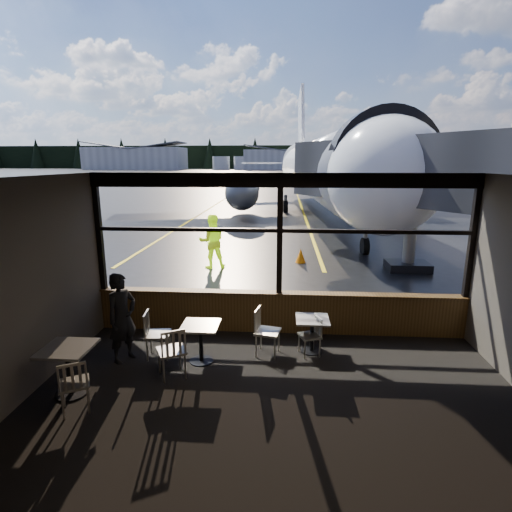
# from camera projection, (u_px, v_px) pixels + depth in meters

# --- Properties ---
(ground_plane) EXTENTS (520.00, 520.00, 0.00)m
(ground_plane) POSITION_uv_depth(u_px,v_px,m) (285.00, 174.00, 125.41)
(ground_plane) COLOR black
(ground_plane) RESTS_ON ground
(carpet_floor) EXTENTS (8.00, 6.00, 0.01)m
(carpet_floor) POSITION_uv_depth(u_px,v_px,m) (275.00, 413.00, 6.04)
(carpet_floor) COLOR black
(carpet_floor) RESTS_ON ground
(ceiling) EXTENTS (8.00, 6.00, 0.04)m
(ceiling) POSITION_uv_depth(u_px,v_px,m) (278.00, 179.00, 5.23)
(ceiling) COLOR #38332D
(ceiling) RESTS_ON ground
(wall_left) EXTENTS (0.04, 6.00, 3.50)m
(wall_left) POSITION_uv_depth(u_px,v_px,m) (7.00, 298.00, 5.92)
(wall_left) COLOR #4E463E
(wall_left) RESTS_ON ground
(wall_back) EXTENTS (8.00, 0.04, 3.50)m
(wall_back) POSITION_uv_depth(u_px,v_px,m) (267.00, 457.00, 2.73)
(wall_back) COLOR #4E463E
(wall_back) RESTS_ON ground
(window_sill) EXTENTS (8.00, 0.28, 0.90)m
(window_sill) POSITION_uv_depth(u_px,v_px,m) (279.00, 313.00, 8.85)
(window_sill) COLOR #4B3116
(window_sill) RESTS_ON ground
(window_header) EXTENTS (8.00, 0.18, 0.30)m
(window_header) POSITION_uv_depth(u_px,v_px,m) (281.00, 180.00, 8.18)
(window_header) COLOR black
(window_header) RESTS_ON ground
(mullion_left) EXTENTS (0.12, 0.12, 2.60)m
(mullion_left) POSITION_uv_depth(u_px,v_px,m) (99.00, 233.00, 8.72)
(mullion_left) COLOR black
(mullion_left) RESTS_ON ground
(mullion_centre) EXTENTS (0.12, 0.12, 2.60)m
(mullion_centre) POSITION_uv_depth(u_px,v_px,m) (280.00, 235.00, 8.45)
(mullion_centre) COLOR black
(mullion_centre) RESTS_ON ground
(mullion_right) EXTENTS (0.12, 0.12, 2.60)m
(mullion_right) POSITION_uv_depth(u_px,v_px,m) (473.00, 238.00, 8.17)
(mullion_right) COLOR black
(mullion_right) RESTS_ON ground
(window_transom) EXTENTS (8.00, 0.10, 0.08)m
(window_transom) POSITION_uv_depth(u_px,v_px,m) (280.00, 231.00, 8.42)
(window_transom) COLOR black
(window_transom) RESTS_ON ground
(airliner) EXTENTS (34.36, 40.42, 11.81)m
(airliner) POSITION_uv_depth(u_px,v_px,m) (323.00, 129.00, 27.68)
(airliner) COLOR white
(airliner) RESTS_ON ground_plane
(jet_bridge) EXTENTS (8.56, 10.46, 4.56)m
(jet_bridge) POSITION_uv_depth(u_px,v_px,m) (388.00, 205.00, 13.51)
(jet_bridge) COLOR #2A2A2C
(jet_bridge) RESTS_ON ground_plane
(cafe_table_near) EXTENTS (0.65, 0.65, 0.71)m
(cafe_table_near) POSITION_uv_depth(u_px,v_px,m) (312.00, 335.00, 7.93)
(cafe_table_near) COLOR #ADA99F
(cafe_table_near) RESTS_ON carpet_floor
(cafe_table_mid) EXTENTS (0.69, 0.69, 0.76)m
(cafe_table_mid) POSITION_uv_depth(u_px,v_px,m) (201.00, 343.00, 7.53)
(cafe_table_mid) COLOR gray
(cafe_table_mid) RESTS_ON carpet_floor
(cafe_table_left) EXTENTS (0.76, 0.76, 0.84)m
(cafe_table_left) POSITION_uv_depth(u_px,v_px,m) (70.00, 371.00, 6.45)
(cafe_table_left) COLOR gray
(cafe_table_left) RESTS_ON carpet_floor
(chair_near_e) EXTENTS (0.56, 0.56, 0.80)m
(chair_near_e) POSITION_uv_depth(u_px,v_px,m) (310.00, 336.00, 7.78)
(chair_near_e) COLOR beige
(chair_near_e) RESTS_ON carpet_floor
(chair_near_w) EXTENTS (0.61, 0.61, 0.96)m
(chair_near_w) POSITION_uv_depth(u_px,v_px,m) (268.00, 332.00, 7.78)
(chair_near_w) COLOR beige
(chair_near_w) RESTS_ON carpet_floor
(chair_mid_s) EXTENTS (0.71, 0.71, 0.96)m
(chair_mid_s) POSITION_uv_depth(u_px,v_px,m) (171.00, 351.00, 6.98)
(chair_mid_s) COLOR beige
(chair_mid_s) RESTS_ON carpet_floor
(chair_mid_w) EXTENTS (0.57, 0.57, 0.94)m
(chair_mid_w) POSITION_uv_depth(u_px,v_px,m) (158.00, 335.00, 7.68)
(chair_mid_w) COLOR #B3AFA2
(chair_mid_w) RESTS_ON carpet_floor
(chair_left_s) EXTENTS (0.66, 0.66, 0.90)m
(chair_left_s) POSITION_uv_depth(u_px,v_px,m) (74.00, 384.00, 6.01)
(chair_left_s) COLOR #AEA99D
(chair_left_s) RESTS_ON carpet_floor
(passenger) EXTENTS (0.66, 0.75, 1.73)m
(passenger) POSITION_uv_depth(u_px,v_px,m) (122.00, 318.00, 7.48)
(passenger) COLOR black
(passenger) RESTS_ON carpet_floor
(ground_crew) EXTENTS (1.10, 0.96, 1.92)m
(ground_crew) POSITION_uv_depth(u_px,v_px,m) (212.00, 241.00, 14.16)
(ground_crew) COLOR #BFF219
(ground_crew) RESTS_ON ground_plane
(cone_nose) EXTENTS (0.39, 0.39, 0.54)m
(cone_nose) POSITION_uv_depth(u_px,v_px,m) (301.00, 256.00, 15.02)
(cone_nose) COLOR #F75D07
(cone_nose) RESTS_ON ground_plane
(hangar_left) EXTENTS (45.00, 18.00, 11.00)m
(hangar_left) POSITION_uv_depth(u_px,v_px,m) (136.00, 158.00, 187.25)
(hangar_left) COLOR silver
(hangar_left) RESTS_ON ground_plane
(hangar_mid) EXTENTS (38.00, 15.00, 10.00)m
(hangar_mid) POSITION_uv_depth(u_px,v_px,m) (285.00, 159.00, 187.33)
(hangar_mid) COLOR silver
(hangar_mid) RESTS_ON ground_plane
(hangar_right) EXTENTS (50.00, 20.00, 12.00)m
(hangar_right) POSITION_uv_depth(u_px,v_px,m) (421.00, 156.00, 176.11)
(hangar_right) COLOR silver
(hangar_right) RESTS_ON ground_plane
(fuel_tank_a) EXTENTS (8.00, 8.00, 6.00)m
(fuel_tank_a) POSITION_uv_depth(u_px,v_px,m) (221.00, 163.00, 186.97)
(fuel_tank_a) COLOR silver
(fuel_tank_a) RESTS_ON ground_plane
(fuel_tank_b) EXTENTS (8.00, 8.00, 6.00)m
(fuel_tank_b) POSITION_uv_depth(u_px,v_px,m) (242.00, 163.00, 186.28)
(fuel_tank_b) COLOR silver
(fuel_tank_b) RESTS_ON ground_plane
(fuel_tank_c) EXTENTS (8.00, 8.00, 6.00)m
(fuel_tank_c) POSITION_uv_depth(u_px,v_px,m) (264.00, 163.00, 185.58)
(fuel_tank_c) COLOR silver
(fuel_tank_c) RESTS_ON ground_plane
(treeline) EXTENTS (360.00, 3.00, 12.00)m
(treeline) POSITION_uv_depth(u_px,v_px,m) (285.00, 157.00, 211.36)
(treeline) COLOR black
(treeline) RESTS_ON ground_plane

